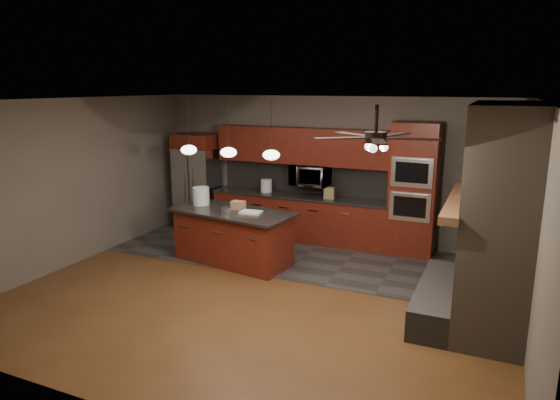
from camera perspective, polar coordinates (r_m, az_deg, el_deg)
The scene contains 22 objects.
ground at distance 7.51m, azimuth -2.19°, elevation -10.58°, with size 7.00×7.00×0.00m, color brown.
ceiling at distance 6.88m, azimuth -2.39°, elevation 11.31°, with size 7.00×6.00×0.02m, color white.
back_wall at distance 9.79m, azimuth 5.52°, elevation 3.53°, with size 7.00×0.02×2.80m, color #635B4F.
right_wall at distance 6.38m, azimuth 27.21°, elevation -3.01°, with size 0.02×6.00×2.80m, color #635B4F.
left_wall at distance 9.14m, azimuth -22.39°, elevation 1.92°, with size 0.02×6.00×2.80m, color #635B4F.
slate_tile_patch at distance 9.04m, azimuth 2.88°, elevation -6.37°, with size 7.00×2.40×0.01m, color #393733.
fireplace_column at distance 6.78m, azimuth 23.08°, elevation -2.63°, with size 1.30×2.10×2.80m.
back_cabinetry at distance 9.81m, azimuth 2.35°, elevation 0.59°, with size 3.59×0.64×2.20m.
oven_tower at distance 9.14m, azimuth 15.01°, elevation 1.13°, with size 0.80×0.63×2.38m.
microwave at distance 9.67m, azimuth 3.48°, elevation 2.84°, with size 0.73×0.41×0.50m, color silver.
refrigerator at distance 10.72m, azimuth -9.33°, elevation 2.12°, with size 0.86×0.75×2.02m.
kitchen_island at distance 8.62m, azimuth -5.41°, elevation -4.16°, with size 2.23×1.25×0.92m.
white_bucket at distance 8.97m, azimuth -9.01°, elevation 0.46°, with size 0.29×0.29×0.31m, color white.
paint_can at distance 8.29m, azimuth -6.15°, elevation -1.22°, with size 0.17×0.17×0.11m, color #B0B0B5.
paint_tray at distance 8.31m, azimuth -3.34°, elevation -1.41°, with size 0.35×0.24×0.03m, color white.
cardboard_box at distance 8.58m, azimuth -4.80°, elevation -0.60°, with size 0.23×0.16×0.14m, color #A67855.
counter_bucket at distance 10.03m, azimuth -1.58°, elevation 1.64°, with size 0.22×0.22×0.25m, color white.
counter_box at distance 9.49m, azimuth 5.67°, elevation 0.81°, with size 0.19×0.15×0.21m, color #977C4E.
pendant_left at distance 8.39m, azimuth -10.38°, elevation 5.69°, with size 0.26×0.26×0.92m.
pendant_center at distance 7.99m, azimuth -5.91°, elevation 5.48°, with size 0.26×0.26×0.92m.
pendant_right at distance 7.65m, azimuth -1.01°, elevation 5.21°, with size 0.26×0.26×0.92m.
ceiling_fan at distance 5.53m, azimuth 10.88°, elevation 7.12°, with size 1.27×1.33×0.41m.
Camera 1 is at (3.05, -6.16, 3.01)m, focal length 32.00 mm.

